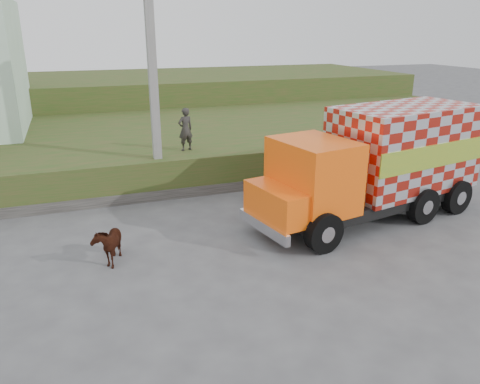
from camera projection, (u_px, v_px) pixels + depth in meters
name	position (u px, v px, depth m)	size (l,w,h in m)	color
ground	(220.00, 238.00, 14.50)	(120.00, 120.00, 0.00)	#474749
embankment	(159.00, 144.00, 23.14)	(40.00, 12.00, 1.50)	#2A4F1A
embankment_far	(128.00, 97.00, 33.55)	(40.00, 12.00, 3.00)	#2A4F1A
retaining_strip	(135.00, 197.00, 17.53)	(16.00, 0.50, 0.40)	#595651
utility_pole	(154.00, 89.00, 16.93)	(1.20, 0.30, 8.00)	gray
cargo_truck	(379.00, 163.00, 15.66)	(8.67, 4.20, 3.71)	black
cow	(108.00, 243.00, 12.89)	(0.61, 1.35, 1.14)	#341B0D
pedestrian	(185.00, 129.00, 18.65)	(0.63, 0.41, 1.72)	#2C2A27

